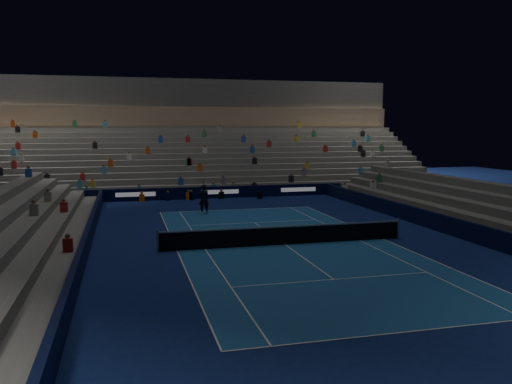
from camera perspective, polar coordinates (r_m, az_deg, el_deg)
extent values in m
plane|color=#0D1B52|center=(26.78, 3.18, -5.77)|extent=(90.00, 90.00, 0.00)
cube|color=#19508D|center=(26.78, 3.18, -5.76)|extent=(10.97, 23.77, 0.01)
cube|color=black|center=(44.44, -3.97, -0.02)|extent=(44.00, 0.25, 1.00)
cube|color=black|center=(30.95, 20.62, -3.53)|extent=(0.25, 37.00, 1.00)
cube|color=black|center=(25.55, -18.15, -5.58)|extent=(0.25, 37.00, 1.00)
cube|color=slate|center=(45.45, -4.20, -0.19)|extent=(44.00, 1.00, 0.50)
cube|color=slate|center=(46.40, -4.42, 0.27)|extent=(44.00, 1.00, 1.00)
cube|color=slate|center=(47.35, -4.63, 0.70)|extent=(44.00, 1.00, 1.50)
cube|color=slate|center=(48.31, -4.83, 1.12)|extent=(44.00, 1.00, 2.00)
cube|color=slate|center=(49.26, -5.02, 1.53)|extent=(44.00, 1.00, 2.50)
cube|color=slate|center=(50.22, -5.21, 1.92)|extent=(44.00, 1.00, 3.00)
cube|color=slate|center=(51.19, -5.39, 2.29)|extent=(44.00, 1.00, 3.50)
cube|color=slate|center=(52.15, -5.56, 2.65)|extent=(44.00, 1.00, 4.00)
cube|color=slate|center=(53.12, -5.73, 3.00)|extent=(44.00, 1.00, 4.50)
cube|color=slate|center=(54.09, -5.89, 3.33)|extent=(44.00, 1.00, 5.00)
cube|color=slate|center=(55.06, -6.05, 3.65)|extent=(44.00, 1.00, 5.50)
cube|color=slate|center=(56.04, -6.20, 3.96)|extent=(44.00, 1.00, 6.00)
cube|color=#9A7D5F|center=(57.07, -6.41, 8.13)|extent=(44.00, 0.60, 2.20)
cube|color=#4A4947|center=(58.56, -6.64, 10.64)|extent=(44.00, 2.40, 3.00)
cube|color=#60605C|center=(31.45, 21.80, -3.88)|extent=(1.00, 37.00, 0.50)
cube|color=#60605C|center=(32.01, 23.27, -3.31)|extent=(1.00, 37.00, 1.00)
cube|color=#60605C|center=(32.58, 24.69, -2.77)|extent=(1.00, 37.00, 1.50)
cube|color=#60605C|center=(33.18, 26.06, -2.24)|extent=(1.00, 37.00, 2.00)
cube|color=slate|center=(25.68, -19.92, -6.16)|extent=(1.00, 37.00, 0.50)
cube|color=slate|center=(25.75, -22.17, -5.66)|extent=(1.00, 37.00, 1.00)
cube|color=slate|center=(25.86, -24.40, -5.15)|extent=(1.00, 37.00, 1.50)
cylinder|color=#B2B2B7|center=(25.52, -10.71, -5.25)|extent=(0.10, 0.10, 1.10)
cylinder|color=#B2B2B7|center=(29.20, 15.29, -3.84)|extent=(0.10, 0.10, 1.10)
cube|color=black|center=(26.68, 3.19, -4.82)|extent=(12.80, 0.03, 0.90)
cube|color=white|center=(26.59, 3.19, -3.79)|extent=(12.80, 0.04, 0.08)
imported|color=black|center=(36.27, -5.72, -0.79)|extent=(0.76, 0.52, 2.05)
cube|color=black|center=(44.08, 0.42, -0.34)|extent=(0.56, 0.63, 0.58)
cylinder|color=black|center=(43.64, 0.57, -0.18)|extent=(0.25, 0.38, 0.16)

